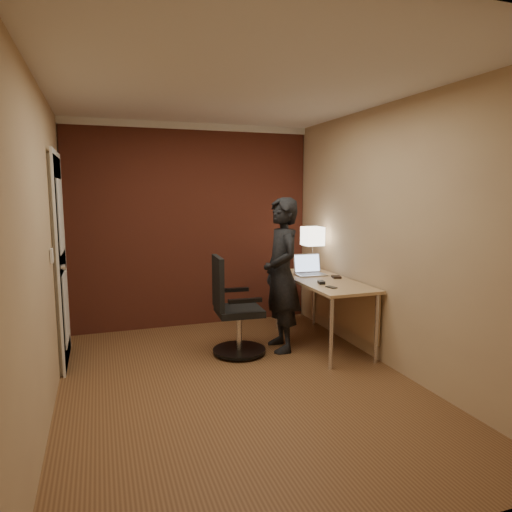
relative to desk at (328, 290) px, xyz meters
The scene contains 9 objects.
room 1.89m from the desk, 152.29° to the left, with size 4.00×4.00×4.00m.
desk is the anchor object (origin of this frame).
desk_lamp 0.74m from the desk, 84.70° to the left, with size 0.22×0.22×0.54m.
laptop 0.38m from the desk, 104.44° to the left, with size 0.34×0.27×0.23m.
mouse 0.33m from the desk, 131.46° to the right, with size 0.06×0.10×0.03m, color black.
phone 0.49m from the desk, 113.96° to the right, with size 0.06×0.12×0.01m, color black.
wallet 0.18m from the desk, ahead, with size 0.09×0.11×0.02m, color black.
office_chair 1.10m from the desk, behind, with size 0.55×0.58×1.01m.
person 0.60m from the desk, behind, with size 0.59×0.39×1.62m, color black.
Camera 1 is at (-1.10, -3.65, 1.68)m, focal length 32.00 mm.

